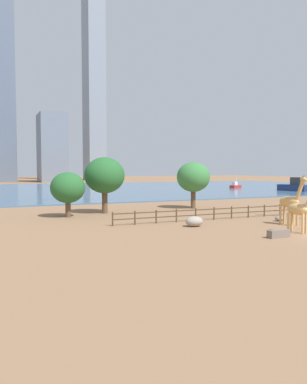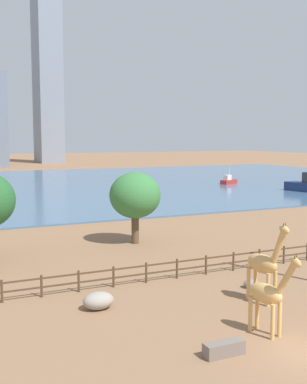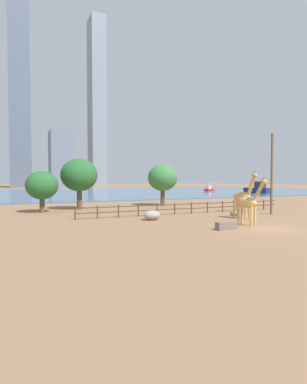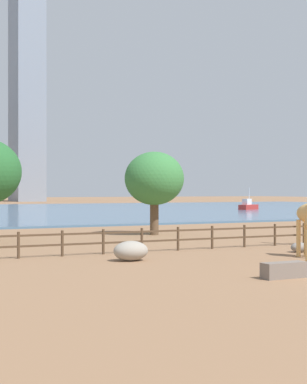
% 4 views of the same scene
% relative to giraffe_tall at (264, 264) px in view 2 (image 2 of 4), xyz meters
% --- Properties ---
extents(ground_plane, '(400.00, 400.00, 0.00)m').
position_rel_giraffe_tall_xyz_m(ground_plane, '(-2.38, 74.11, -2.19)').
color(ground_plane, '#8C6647').
extents(harbor_water, '(180.00, 86.00, 0.20)m').
position_rel_giraffe_tall_xyz_m(harbor_water, '(-2.38, 71.11, -2.09)').
color(harbor_water, '#476B8C').
rests_on(harbor_water, ground).
extents(giraffe_tall, '(1.18, 2.92, 4.72)m').
position_rel_giraffe_tall_xyz_m(giraffe_tall, '(0.00, 0.00, 0.00)').
color(giraffe_tall, tan).
rests_on(giraffe_tall, ground).
extents(giraffe_companion, '(1.20, 2.86, 4.11)m').
position_rel_giraffe_tall_xyz_m(giraffe_companion, '(-2.63, -3.67, -0.24)').
color(giraffe_companion, tan).
rests_on(giraffe_companion, ground).
extents(boulder_near_fence, '(1.68, 1.25, 0.94)m').
position_rel_giraffe_tall_xyz_m(boulder_near_fence, '(-8.66, 2.87, -1.72)').
color(boulder_near_fence, gray).
rests_on(boulder_near_fence, ground).
extents(boulder_by_pole, '(0.99, 0.71, 0.53)m').
position_rel_giraffe_tall_xyz_m(boulder_by_pole, '(1.00, 2.48, -1.92)').
color(boulder_by_pole, gray).
rests_on(boulder_by_pole, ground).
extents(feeding_trough, '(1.80, 0.60, 0.60)m').
position_rel_giraffe_tall_xyz_m(feeding_trough, '(-5.64, -4.62, -1.89)').
color(feeding_trough, '#72665B').
rests_on(feeding_trough, ground).
extents(enclosure_fence, '(26.12, 0.14, 1.30)m').
position_rel_giraffe_tall_xyz_m(enclosure_fence, '(-2.77, 6.11, -1.43)').
color(enclosure_fence, '#4C3826').
rests_on(enclosure_fence, ground).
extents(tree_left_large, '(4.43, 4.43, 6.21)m').
position_rel_giraffe_tall_xyz_m(tree_left_large, '(-0.57, 17.00, 1.98)').
color(tree_left_large, brown).
rests_on(tree_left_large, ground).
extents(boat_ferry, '(4.28, 3.00, 3.64)m').
position_rel_giraffe_tall_xyz_m(boat_ferry, '(36.47, 57.85, -1.38)').
color(boat_ferry, '#B22D28').
rests_on(boat_ferry, harbor_water).
extents(skyline_tower_glass, '(8.62, 14.41, 102.18)m').
position_rel_giraffe_tall_xyz_m(skyline_tower_glass, '(24.76, 160.63, 48.90)').
color(skyline_tower_glass, gray).
rests_on(skyline_tower_glass, ground).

